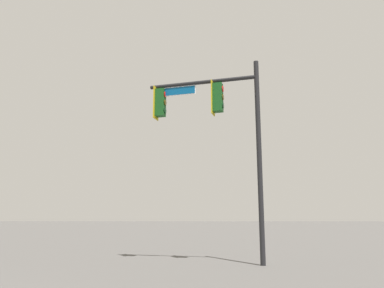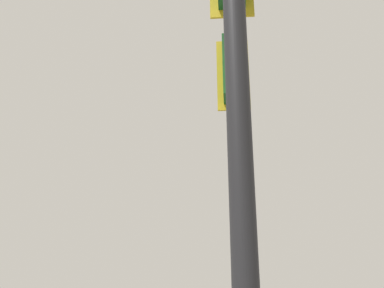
% 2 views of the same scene
% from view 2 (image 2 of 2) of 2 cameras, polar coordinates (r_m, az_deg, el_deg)
% --- Properties ---
extents(signal_pole_near, '(4.19, 1.24, 7.28)m').
position_cam_2_polar(signal_pole_near, '(6.41, 4.35, 12.78)').
color(signal_pole_near, black).
rests_on(signal_pole_near, ground_plane).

